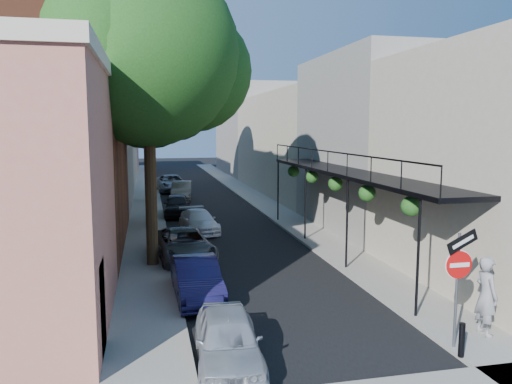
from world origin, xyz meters
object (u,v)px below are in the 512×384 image
parked_car_e (177,205)px  parked_car_g (172,183)px  sign_post (459,269)px  parked_car_a (228,339)px  bollard (462,340)px  oak_far (153,86)px  parked_car_f (182,190)px  oak_mid (155,95)px  oak_near (159,59)px  parked_car_d (199,221)px  parked_car_b (196,279)px  parked_car_c (184,245)px  pedestrian (486,296)px

parked_car_e → parked_car_g: bearing=92.3°
sign_post → parked_car_a: (-5.40, 0.49, -1.43)m
sign_post → bollard: sign_post is taller
oak_far → parked_car_f: 7.87m
sign_post → oak_mid: (-6.58, 17.26, 5.02)m
oak_near → parked_car_d: size_ratio=2.95×
sign_post → parked_car_b: size_ratio=0.78×
oak_far → parked_car_d: bearing=-80.1°
oak_near → parked_car_c: size_ratio=2.52×
parked_car_a → parked_car_c: parked_car_c is taller
parked_car_c → parked_car_g: size_ratio=0.90×
oak_near → parked_car_e: 13.09m
oak_near → parked_car_e: (1.17, 10.86, -7.22)m
parked_car_b → oak_far: bearing=90.5°
parked_car_g → bollard: bearing=-87.8°
parked_car_d → pedestrian: pedestrian is taller
oak_far → parked_car_c: 18.23m
oak_mid → parked_car_f: size_ratio=2.49×
oak_far → parked_car_c: bearing=-87.2°
oak_far → sign_post: bearing=-76.1°
bollard → parked_car_a: 5.33m
parked_car_d → parked_car_e: size_ratio=1.00×
oak_mid → parked_car_d: oak_mid is taller
oak_near → pedestrian: (7.71, -8.77, -6.75)m
bollard → parked_car_b: (-5.50, 5.57, 0.11)m
parked_car_a → parked_car_f: parked_car_f is taller
oak_far → pedestrian: 27.83m
oak_far → parked_car_c: size_ratio=2.62×
oak_mid → parked_car_f: oak_mid is taller
parked_car_a → parked_car_c: bearing=96.0°
parked_car_c → parked_car_b: bearing=-95.8°
oak_near → parked_car_f: (1.92, 17.90, -7.20)m
parked_car_d → parked_car_f: size_ratio=0.95×
sign_post → pedestrian: sign_post is taller
parked_car_b → parked_car_f: 22.11m
oak_near → parked_car_a: (1.12, -8.80, -7.27)m
oak_mid → parked_car_d: (2.02, -2.11, -6.49)m
bollard → parked_car_f: 28.01m
parked_car_d → parked_car_g: size_ratio=0.77×
bollard → parked_car_f: parked_car_f is taller
oak_far → parked_car_g: 9.60m
sign_post → oak_mid: bearing=110.9°
parked_car_b → parked_car_d: size_ratio=1.00×
oak_mid → parked_car_g: 16.17m
parked_car_a → parked_car_b: bearing=97.3°
oak_near → parked_car_g: bearing=86.4°
parked_car_a → parked_car_b: size_ratio=0.93×
sign_post → oak_far: oak_far is taller
bollard → parked_car_g: size_ratio=0.16×
parked_car_g → parked_car_b: bearing=-97.6°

